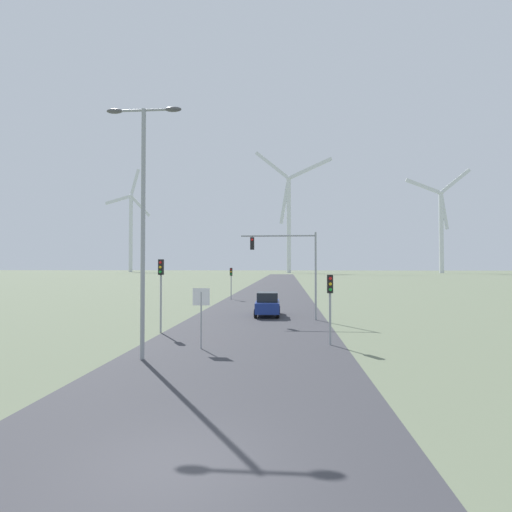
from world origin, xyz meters
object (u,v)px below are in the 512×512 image
(car_approaching, at_px, (268,304))
(stop_sign_near, at_px, (201,306))
(wind_turbine_left, at_px, (289,214))
(wind_turbine_far_left, at_px, (131,226))
(streetlamp, at_px, (143,202))
(traffic_light_post_mid_left, at_px, (231,276))
(wind_turbine_center, at_px, (441,223))
(traffic_light_mast_overhead, at_px, (289,256))
(traffic_light_post_near_right, at_px, (330,293))
(traffic_light_post_near_left, at_px, (161,279))

(car_approaching, bearing_deg, stop_sign_near, -101.61)
(stop_sign_near, xyz_separation_m, wind_turbine_left, (5.17, 189.21, 28.92))
(car_approaching, bearing_deg, wind_turbine_left, 89.14)
(wind_turbine_far_left, bearing_deg, streetlamp, -68.01)
(traffic_light_post_mid_left, bearing_deg, stop_sign_near, -85.00)
(streetlamp, bearing_deg, wind_turbine_center, 66.33)
(traffic_light_mast_overhead, distance_m, wind_turbine_left, 180.92)
(wind_turbine_left, relative_size, wind_turbine_center, 1.23)
(traffic_light_post_near_right, relative_size, wind_turbine_left, 0.05)
(traffic_light_post_near_left, relative_size, traffic_light_mast_overhead, 0.68)
(traffic_light_post_near_right, bearing_deg, traffic_light_mast_overhead, 102.18)
(stop_sign_near, bearing_deg, car_approaching, 78.39)
(traffic_light_mast_overhead, bearing_deg, wind_turbine_center, 66.51)
(stop_sign_near, height_order, wind_turbine_center, wind_turbine_center)
(stop_sign_near, height_order, traffic_light_post_near_left, traffic_light_post_near_left)
(traffic_light_post_near_left, relative_size, wind_turbine_center, 0.08)
(traffic_light_post_near_left, bearing_deg, wind_turbine_far_left, 112.30)
(traffic_light_post_mid_left, xyz_separation_m, wind_turbine_left, (7.52, 162.37, 28.24))
(stop_sign_near, distance_m, traffic_light_post_near_right, 6.28)
(traffic_light_post_mid_left, height_order, wind_turbine_left, wind_turbine_left)
(car_approaching, distance_m, wind_turbine_left, 179.48)
(streetlamp, distance_m, wind_turbine_left, 193.16)
(streetlamp, distance_m, traffic_light_post_near_left, 7.39)
(traffic_light_post_near_right, relative_size, car_approaching, 0.83)
(traffic_light_post_near_left, xyz_separation_m, traffic_light_mast_overhead, (7.46, 6.08, 1.43))
(traffic_light_post_mid_left, xyz_separation_m, wind_turbine_far_left, (-87.65, 188.82, 25.26))
(streetlamp, height_order, wind_turbine_far_left, wind_turbine_far_left)
(streetlamp, xyz_separation_m, wind_turbine_center, (84.25, 192.17, 18.98))
(traffic_light_mast_overhead, distance_m, wind_turbine_far_left, 227.20)
(stop_sign_near, relative_size, wind_turbine_center, 0.05)
(traffic_light_post_near_left, xyz_separation_m, wind_turbine_center, (85.54, 185.75, 22.42))
(traffic_light_post_near_right, bearing_deg, traffic_light_post_mid_left, 108.34)
(car_approaching, relative_size, wind_turbine_far_left, 0.07)
(traffic_light_post_near_left, height_order, wind_turbine_far_left, wind_turbine_far_left)
(traffic_light_post_near_left, height_order, traffic_light_post_mid_left, traffic_light_post_near_left)
(wind_turbine_center, bearing_deg, wind_turbine_far_left, 171.50)
(streetlamp, relative_size, wind_turbine_far_left, 0.17)
(traffic_light_post_near_left, distance_m, car_approaching, 10.21)
(streetlamp, distance_m, wind_turbine_far_left, 236.00)
(traffic_light_mast_overhead, relative_size, wind_turbine_center, 0.12)
(stop_sign_near, xyz_separation_m, wind_turbine_far_left, (-90.00, 215.66, 25.93))
(traffic_light_post_near_right, xyz_separation_m, traffic_light_mast_overhead, (-1.92, 8.90, 2.01))
(car_approaching, height_order, wind_turbine_left, wind_turbine_left)
(stop_sign_near, distance_m, traffic_light_post_mid_left, 26.95)
(wind_turbine_left, bearing_deg, streetlamp, -92.14)
(car_approaching, bearing_deg, traffic_light_post_mid_left, 108.48)
(car_approaching, bearing_deg, wind_turbine_center, 65.82)
(car_approaching, height_order, wind_turbine_far_left, wind_turbine_far_left)
(wind_turbine_far_left, height_order, wind_turbine_left, wind_turbine_left)
(streetlamp, relative_size, stop_sign_near, 3.72)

